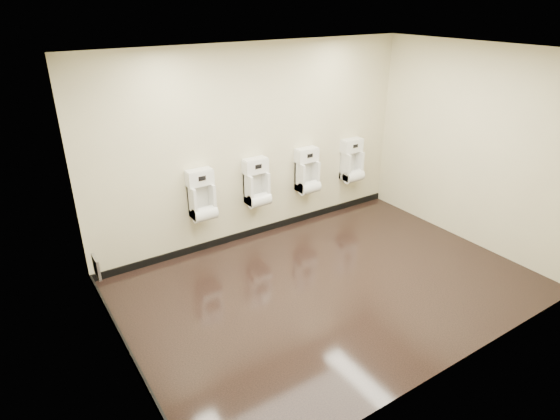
{
  "coord_description": "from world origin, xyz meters",
  "views": [
    {
      "loc": [
        -3.23,
        -3.8,
        3.33
      ],
      "look_at": [
        -0.39,
        0.55,
        0.94
      ],
      "focal_mm": 30.0,
      "sensor_mm": 36.0,
      "label": 1
    }
  ],
  "objects_px": {
    "urinal_1": "(257,186)",
    "urinal_3": "(352,164)",
    "access_panel": "(96,267)",
    "urinal_0": "(202,199)",
    "urinal_2": "(308,174)"
  },
  "relations": [
    {
      "from": "access_panel",
      "to": "urinal_0",
      "type": "distance_m",
      "value": 1.63
    },
    {
      "from": "urinal_1",
      "to": "access_panel",
      "type": "bearing_deg",
      "value": -169.89
    },
    {
      "from": "access_panel",
      "to": "urinal_3",
      "type": "xyz_separation_m",
      "value": [
        4.21,
        0.43,
        0.33
      ]
    },
    {
      "from": "urinal_2",
      "to": "access_panel",
      "type": "bearing_deg",
      "value": -172.62
    },
    {
      "from": "access_panel",
      "to": "urinal_2",
      "type": "relative_size",
      "value": 0.36
    },
    {
      "from": "access_panel",
      "to": "urinal_0",
      "type": "relative_size",
      "value": 0.36
    },
    {
      "from": "urinal_2",
      "to": "urinal_3",
      "type": "bearing_deg",
      "value": 0.0
    },
    {
      "from": "access_panel",
      "to": "urinal_3",
      "type": "bearing_deg",
      "value": 5.81
    },
    {
      "from": "access_panel",
      "to": "urinal_1",
      "type": "xyz_separation_m",
      "value": [
        2.4,
        0.43,
        0.33
      ]
    },
    {
      "from": "urinal_1",
      "to": "urinal_3",
      "type": "xyz_separation_m",
      "value": [
        1.8,
        0.0,
        0.0
      ]
    },
    {
      "from": "urinal_0",
      "to": "access_panel",
      "type": "bearing_deg",
      "value": -164.46
    },
    {
      "from": "urinal_1",
      "to": "urinal_3",
      "type": "distance_m",
      "value": 1.8
    },
    {
      "from": "urinal_1",
      "to": "urinal_3",
      "type": "relative_size",
      "value": 1.0
    },
    {
      "from": "access_panel",
      "to": "urinal_0",
      "type": "bearing_deg",
      "value": 15.54
    },
    {
      "from": "urinal_3",
      "to": "urinal_1",
      "type": "bearing_deg",
      "value": 180.0
    }
  ]
}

